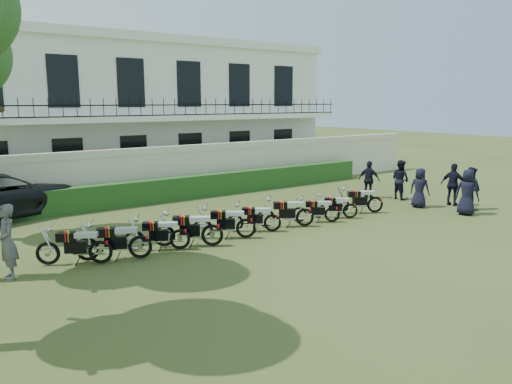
# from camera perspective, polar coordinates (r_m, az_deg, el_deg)

# --- Properties ---
(ground) EXTENTS (100.00, 100.00, 0.00)m
(ground) POSITION_cam_1_polar(r_m,az_deg,el_deg) (16.73, 4.72, -4.48)
(ground) COLOR #3B481D
(ground) RESTS_ON ground
(perimeter_wall) EXTENTS (30.00, 0.35, 2.30)m
(perimeter_wall) POSITION_cam_1_polar(r_m,az_deg,el_deg) (23.04, -8.35, 2.50)
(perimeter_wall) COLOR beige
(perimeter_wall) RESTS_ON ground
(hedge) EXTENTS (18.00, 0.60, 1.00)m
(hedge) POSITION_cam_1_polar(r_m,az_deg,el_deg) (22.93, -5.16, 0.84)
(hedge) COLOR #1D4619
(hedge) RESTS_ON ground
(building) EXTENTS (20.40, 9.60, 7.40)m
(building) POSITION_cam_1_polar(r_m,az_deg,el_deg) (28.24, -14.21, 8.90)
(building) COLOR white
(building) RESTS_ON ground
(motorcycle_0) EXTENTS (1.75, 1.10, 1.08)m
(motorcycle_0) POSITION_cam_1_polar(r_m,az_deg,el_deg) (13.85, -17.36, -5.94)
(motorcycle_0) COLOR black
(motorcycle_0) RESTS_ON ground
(motorcycle_1) EXTENTS (1.85, 1.05, 1.11)m
(motorcycle_1) POSITION_cam_1_polar(r_m,az_deg,el_deg) (14.00, -13.10, -5.50)
(motorcycle_1) COLOR black
(motorcycle_1) RESTS_ON ground
(motorcycle_2) EXTENTS (1.69, 1.02, 1.03)m
(motorcycle_2) POSITION_cam_1_polar(r_m,az_deg,el_deg) (14.63, -8.70, -4.79)
(motorcycle_2) COLOR black
(motorcycle_2) RESTS_ON ground
(motorcycle_3) EXTENTS (1.78, 1.25, 1.13)m
(motorcycle_3) POSITION_cam_1_polar(r_m,az_deg,el_deg) (14.84, -5.02, -4.32)
(motorcycle_3) COLOR black
(motorcycle_3) RESTS_ON ground
(motorcycle_4) EXTENTS (1.69, 1.20, 1.08)m
(motorcycle_4) POSITION_cam_1_polar(r_m,az_deg,el_deg) (15.64, -1.15, -3.60)
(motorcycle_4) COLOR black
(motorcycle_4) RESTS_ON ground
(motorcycle_5) EXTENTS (1.51, 1.15, 0.99)m
(motorcycle_5) POSITION_cam_1_polar(r_m,az_deg,el_deg) (16.45, 1.90, -3.06)
(motorcycle_5) COLOR black
(motorcycle_5) RESTS_ON ground
(motorcycle_6) EXTENTS (1.72, 1.13, 1.08)m
(motorcycle_6) POSITION_cam_1_polar(r_m,az_deg,el_deg) (17.18, 5.62, -2.39)
(motorcycle_6) COLOR black
(motorcycle_6) RESTS_ON ground
(motorcycle_7) EXTENTS (1.46, 1.07, 0.95)m
(motorcycle_7) POSITION_cam_1_polar(r_m,az_deg,el_deg) (17.93, 8.73, -2.12)
(motorcycle_7) COLOR black
(motorcycle_7) RESTS_ON ground
(motorcycle_8) EXTENTS (1.35, 1.20, 0.94)m
(motorcycle_8) POSITION_cam_1_polar(r_m,az_deg,el_deg) (18.63, 10.73, -1.72)
(motorcycle_8) COLOR black
(motorcycle_8) RESTS_ON ground
(motorcycle_9) EXTENTS (1.75, 1.07, 1.07)m
(motorcycle_9) POSITION_cam_1_polar(r_m,az_deg,el_deg) (19.75, 13.48, -0.97)
(motorcycle_9) COLOR black
(motorcycle_9) RESTS_ON ground
(inspector) EXTENTS (0.44, 0.68, 1.85)m
(inspector) POSITION_cam_1_polar(r_m,az_deg,el_deg) (13.47, -26.55, -5.14)
(inspector) COLOR #5D5D62
(inspector) RESTS_ON ground
(officer_0) EXTENTS (0.79, 0.99, 1.76)m
(officer_0) POSITION_cam_1_polar(r_m,az_deg,el_deg) (20.47, 22.99, -0.02)
(officer_0) COLOR black
(officer_0) RESTS_ON ground
(officer_1) EXTENTS (0.84, 0.97, 1.71)m
(officer_1) POSITION_cam_1_polar(r_m,az_deg,el_deg) (21.55, 23.32, 0.38)
(officer_1) COLOR black
(officer_1) RESTS_ON ground
(officer_2) EXTENTS (0.68, 1.11, 1.76)m
(officer_2) POSITION_cam_1_polar(r_m,az_deg,el_deg) (22.10, 21.63, 0.79)
(officer_2) COLOR black
(officer_2) RESTS_ON ground
(officer_3) EXTENTS (0.73, 0.91, 1.61)m
(officer_3) POSITION_cam_1_polar(r_m,az_deg,el_deg) (21.26, 18.20, 0.45)
(officer_3) COLOR black
(officer_3) RESTS_ON ground
(officer_4) EXTENTS (0.74, 0.90, 1.74)m
(officer_4) POSITION_cam_1_polar(r_m,az_deg,el_deg) (22.83, 16.16, 1.37)
(officer_4) COLOR black
(officer_4) RESTS_ON ground
(officer_5) EXTENTS (0.70, 1.06, 1.67)m
(officer_5) POSITION_cam_1_polar(r_m,az_deg,el_deg) (22.73, 12.80, 1.39)
(officer_5) COLOR black
(officer_5) RESTS_ON ground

